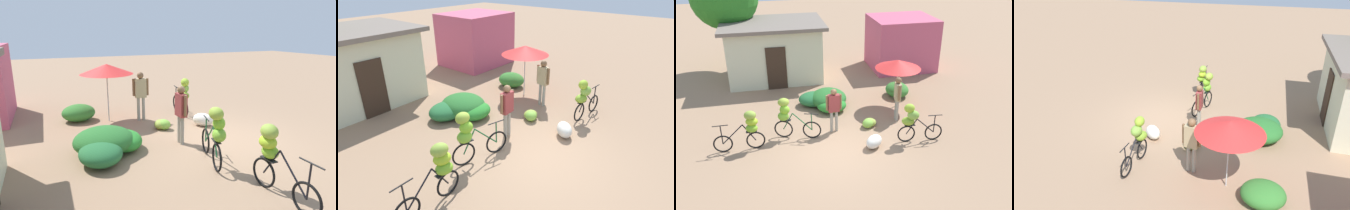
{
  "view_description": "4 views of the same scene",
  "coord_description": "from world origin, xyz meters",
  "views": [
    {
      "loc": [
        -6.59,
        4.72,
        3.14
      ],
      "look_at": [
        0.54,
        1.63,
        1.11
      ],
      "focal_mm": 30.26,
      "sensor_mm": 36.0,
      "label": 1
    },
    {
      "loc": [
        -5.5,
        -3.28,
        4.61
      ],
      "look_at": [
        0.14,
        1.28,
        1.13
      ],
      "focal_mm": 29.79,
      "sensor_mm": 36.0,
      "label": 2
    },
    {
      "loc": [
        -1.89,
        -9.75,
        6.59
      ],
      "look_at": [
        0.72,
        1.66,
        0.87
      ],
      "focal_mm": 37.79,
      "sensor_mm": 36.0,
      "label": 3
    },
    {
      "loc": [
        10.15,
        3.48,
        5.85
      ],
      "look_at": [
        0.89,
        0.88,
        1.16
      ],
      "focal_mm": 33.75,
      "sensor_mm": 36.0,
      "label": 4
    }
  ],
  "objects": [
    {
      "name": "ground_plane",
      "position": [
        0.0,
        0.0,
        0.0
      ],
      "size": [
        60.0,
        60.0,
        0.0
      ],
      "primitive_type": "plane",
      "color": "#977659"
    },
    {
      "name": "hedge_bush_front_left",
      "position": [
        -0.14,
        3.7,
        0.28
      ],
      "size": [
        1.25,
        1.05,
        0.55
      ],
      "primitive_type": "ellipsoid",
      "color": "#266735",
      "rests_on": "ground"
    },
    {
      "name": "hedge_bush_front_right",
      "position": [
        0.46,
        3.49,
        0.35
      ],
      "size": [
        1.49,
        1.61,
        0.7
      ],
      "primitive_type": "ellipsoid",
      "color": "#286B2B",
      "rests_on": "ground"
    },
    {
      "name": "hedge_bush_mid",
      "position": [
        0.5,
        2.95,
        0.26
      ],
      "size": [
        1.19,
        0.97,
        0.51
      ],
      "primitive_type": "ellipsoid",
      "color": "#2B862C",
      "rests_on": "ground"
    },
    {
      "name": "hedge_bush_by_door",
      "position": [
        3.62,
        3.79,
        0.3
      ],
      "size": [
        1.0,
        1.16,
        0.6
      ],
      "primitive_type": "ellipsoid",
      "color": "#34792F",
      "rests_on": "ground"
    },
    {
      "name": "market_umbrella",
      "position": [
        3.19,
        2.79,
        1.87
      ],
      "size": [
        1.84,
        1.84,
        2.05
      ],
      "color": "beige",
      "rests_on": "ground"
    },
    {
      "name": "bicycle_leftmost",
      "position": [
        -2.74,
        0.81,
        0.83
      ],
      "size": [
        1.69,
        0.47,
        1.4
      ],
      "color": "black",
      "rests_on": "ground"
    },
    {
      "name": "bicycle_near_pile",
      "position": [
        -1.37,
        1.25,
        0.88
      ],
      "size": [
        1.62,
        0.58,
        1.51
      ],
      "color": "black",
      "rests_on": "ground"
    },
    {
      "name": "bicycle_center_loaded",
      "position": [
        2.76,
        0.03,
        0.85
      ],
      "size": [
        1.6,
        0.49,
        1.46
      ],
      "color": "black",
      "rests_on": "ground"
    },
    {
      "name": "banana_pile_on_ground",
      "position": [
        1.61,
        1.37,
        0.16
      ],
      "size": [
        0.69,
        0.64,
        0.34
      ],
      "color": "#7CB83F",
      "rests_on": "ground"
    },
    {
      "name": "produce_sack",
      "position": [
        1.38,
        -0.03,
        0.22
      ],
      "size": [
        0.81,
        0.8,
        0.44
      ],
      "primitive_type": "ellipsoid",
      "rotation": [
        0.0,
        0.0,
        0.74
      ],
      "color": "silver",
      "rests_on": "ground"
    },
    {
      "name": "person_vendor",
      "position": [
        2.81,
        1.7,
        1.08
      ],
      "size": [
        0.26,
        0.57,
        1.76
      ],
      "color": "gray",
      "rests_on": "ground"
    },
    {
      "name": "person_bystander",
      "position": [
        0.27,
        1.35,
        1.03
      ],
      "size": [
        0.58,
        0.22,
        1.69
      ],
      "color": "gray",
      "rests_on": "ground"
    }
  ]
}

